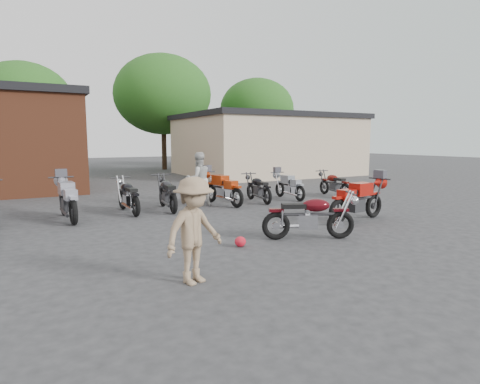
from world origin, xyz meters
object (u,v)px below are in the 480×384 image
person_tan (194,231)px  row_bike_2 (128,194)px  sportbike (358,198)px  row_bike_1 (68,197)px  helmet (240,242)px  row_bike_7 (334,183)px  row_bike_3 (167,191)px  row_bike_5 (258,187)px  vintage_motorcycle (310,214)px  person_light (198,179)px  row_bike_4 (222,187)px  row_bike_6 (289,185)px

person_tan → row_bike_2: 6.56m
sportbike → row_bike_1: row_bike_1 is taller
helmet → row_bike_1: (-2.82, 4.73, 0.52)m
helmet → row_bike_7: 8.38m
row_bike_3 → row_bike_5: row_bike_3 is taller
row_bike_1 → row_bike_3: (2.91, 0.23, -0.04)m
helmet → vintage_motorcycle: bearing=-6.4°
row_bike_1 → row_bike_2: (1.71, 0.29, -0.06)m
person_light → row_bike_2: 2.36m
person_light → person_tan: (-2.85, -6.64, -0.07)m
vintage_motorcycle → row_bike_4: row_bike_4 is taller
row_bike_7 → sportbike: bearing=150.6°
vintage_motorcycle → person_tan: 3.55m
vintage_motorcycle → row_bike_2: (-2.77, 5.21, -0.01)m
row_bike_2 → person_light: bearing=-89.6°
sportbike → person_light: size_ratio=1.20×
helmet → row_bike_5: row_bike_5 is taller
helmet → row_bike_5: bearing=55.4°
sportbike → row_bike_6: sportbike is taller
row_bike_4 → row_bike_5: 1.41m
row_bike_4 → row_bike_1: bearing=84.1°
person_light → row_bike_3: 1.18m
person_light → row_bike_4: (0.83, -0.11, -0.29)m
vintage_motorcycle → row_bike_6: size_ratio=1.09×
row_bike_1 → row_bike_5: size_ratio=1.17×
person_tan → row_bike_6: bearing=25.8°
person_light → row_bike_1: 4.07m
row_bike_4 → row_bike_6: 2.78m
row_bike_1 → vintage_motorcycle: bearing=-141.0°
row_bike_3 → row_bike_5: size_ratio=1.10×
vintage_motorcycle → row_bike_1: (-4.48, 4.91, 0.05)m
row_bike_2 → row_bike_6: 5.94m
row_bike_6 → person_tan: bearing=137.1°
person_tan → row_bike_3: (1.72, 6.46, -0.23)m
person_light → row_bike_6: (3.60, -0.08, -0.37)m
vintage_motorcycle → row_bike_1: 6.65m
vintage_motorcycle → row_bike_7: (5.16, 5.04, -0.05)m
vintage_motorcycle → sportbike: bearing=47.2°
person_tan → row_bike_3: size_ratio=0.81×
person_tan → row_bike_1: person_tan is taller
row_bike_6 → row_bike_2: bearing=91.9°
row_bike_2 → row_bike_6: (5.94, 0.04, -0.04)m
row_bike_1 → row_bike_5: row_bike_1 is taller
person_tan → row_bike_5: person_tan is taller
row_bike_1 → person_light: bearing=-87.6°
sportbike → row_bike_1: bearing=141.8°
vintage_motorcycle → row_bike_5: size_ratio=1.08×
row_bike_4 → row_bike_7: row_bike_4 is taller
row_bike_4 → row_bike_6: size_ratio=1.14×
helmet → row_bike_7: row_bike_7 is taller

